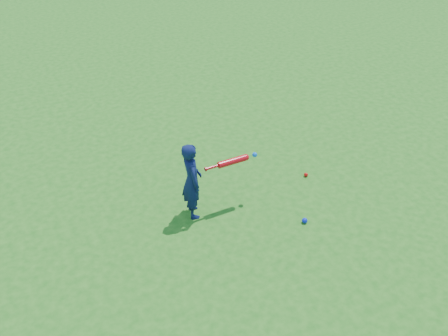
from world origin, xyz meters
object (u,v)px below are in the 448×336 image
at_px(child, 192,181).
at_px(ground_ball_red, 306,175).
at_px(ground_ball_blue, 305,221).
at_px(bat_swing, 235,161).

relative_size(child, ground_ball_red, 17.77).
relative_size(child, ground_ball_blue, 14.79).
height_order(ground_ball_red, ground_ball_blue, ground_ball_blue).
relative_size(ground_ball_red, bat_swing, 0.08).
bearing_deg(ground_ball_blue, ground_ball_red, 55.53).
height_order(child, bat_swing, child).
height_order(child, ground_ball_blue, child).
bearing_deg(ground_ball_blue, child, 146.64).
bearing_deg(bat_swing, ground_ball_blue, -53.15).
relative_size(ground_ball_red, ground_ball_blue, 0.83).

